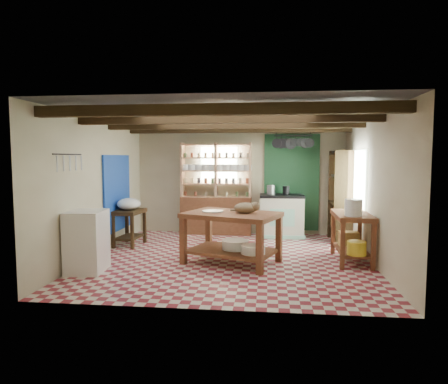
# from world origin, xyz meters

# --- Properties ---
(floor) EXTENTS (5.00, 5.00, 0.02)m
(floor) POSITION_xyz_m (0.00, 0.00, -0.01)
(floor) COLOR maroon
(floor) RESTS_ON ground
(ceiling) EXTENTS (5.00, 5.00, 0.02)m
(ceiling) POSITION_xyz_m (0.00, 0.00, 2.60)
(ceiling) COLOR #4A494F
(ceiling) RESTS_ON wall_back
(wall_back) EXTENTS (5.00, 0.04, 2.60)m
(wall_back) POSITION_xyz_m (0.00, 2.50, 1.30)
(wall_back) COLOR beige
(wall_back) RESTS_ON floor
(wall_front) EXTENTS (5.00, 0.04, 2.60)m
(wall_front) POSITION_xyz_m (0.00, -2.50, 1.30)
(wall_front) COLOR beige
(wall_front) RESTS_ON floor
(wall_left) EXTENTS (0.04, 5.00, 2.60)m
(wall_left) POSITION_xyz_m (-2.50, 0.00, 1.30)
(wall_left) COLOR beige
(wall_left) RESTS_ON floor
(wall_right) EXTENTS (0.04, 5.00, 2.60)m
(wall_right) POSITION_xyz_m (2.50, 0.00, 1.30)
(wall_right) COLOR beige
(wall_right) RESTS_ON floor
(ceiling_beams) EXTENTS (5.00, 3.80, 0.15)m
(ceiling_beams) POSITION_xyz_m (0.00, 0.00, 2.48)
(ceiling_beams) COLOR #372613
(ceiling_beams) RESTS_ON ceiling
(blue_wall_patch) EXTENTS (0.04, 1.40, 1.60)m
(blue_wall_patch) POSITION_xyz_m (-2.47, 0.90, 1.10)
(blue_wall_patch) COLOR #1642AC
(blue_wall_patch) RESTS_ON wall_left
(green_wall_patch) EXTENTS (1.30, 0.04, 2.30)m
(green_wall_patch) POSITION_xyz_m (1.25, 2.47, 1.25)
(green_wall_patch) COLOR #1C482A
(green_wall_patch) RESTS_ON wall_back
(window_back) EXTENTS (0.90, 0.02, 0.80)m
(window_back) POSITION_xyz_m (-0.50, 2.48, 1.70)
(window_back) COLOR silver
(window_back) RESTS_ON wall_back
(window_right) EXTENTS (0.02, 1.30, 1.20)m
(window_right) POSITION_xyz_m (2.48, 1.00, 1.40)
(window_right) COLOR silver
(window_right) RESTS_ON wall_right
(utensil_rail) EXTENTS (0.06, 0.90, 0.28)m
(utensil_rail) POSITION_xyz_m (-2.44, -1.20, 1.78)
(utensil_rail) COLOR black
(utensil_rail) RESTS_ON wall_left
(pot_rack) EXTENTS (0.86, 0.12, 0.36)m
(pot_rack) POSITION_xyz_m (1.25, 2.05, 2.18)
(pot_rack) COLOR black
(pot_rack) RESTS_ON ceiling
(shelving_unit) EXTENTS (1.70, 0.34, 2.20)m
(shelving_unit) POSITION_xyz_m (-0.55, 2.31, 1.10)
(shelving_unit) COLOR tan
(shelving_unit) RESTS_ON floor
(tall_rack) EXTENTS (0.40, 0.86, 2.00)m
(tall_rack) POSITION_xyz_m (2.28, 1.80, 1.00)
(tall_rack) COLOR #372613
(tall_rack) RESTS_ON floor
(work_table) EXTENTS (1.84, 1.53, 0.89)m
(work_table) POSITION_xyz_m (0.06, -0.30, 0.44)
(work_table) COLOR brown
(work_table) RESTS_ON floor
(stove) EXTENTS (1.02, 0.69, 0.99)m
(stove) POSITION_xyz_m (1.01, 2.15, 0.49)
(stove) COLOR beige
(stove) RESTS_ON floor
(prep_table) EXTENTS (0.57, 0.79, 0.76)m
(prep_table) POSITION_xyz_m (-2.20, 0.84, 0.38)
(prep_table) COLOR #372613
(prep_table) RESTS_ON floor
(white_cabinet) EXTENTS (0.60, 0.70, 0.99)m
(white_cabinet) POSITION_xyz_m (-2.22, -1.09, 0.50)
(white_cabinet) COLOR white
(white_cabinet) RESTS_ON floor
(right_counter) EXTENTS (0.63, 1.22, 0.87)m
(right_counter) POSITION_xyz_m (2.18, 0.02, 0.43)
(right_counter) COLOR brown
(right_counter) RESTS_ON floor
(cat) EXTENTS (0.46, 0.38, 0.19)m
(cat) POSITION_xyz_m (0.32, -0.34, 0.98)
(cat) COLOR #947A56
(cat) RESTS_ON work_table
(steel_tray) EXTENTS (0.48, 0.48, 0.02)m
(steel_tray) POSITION_xyz_m (-0.28, -0.22, 0.90)
(steel_tray) COLOR #98979E
(steel_tray) RESTS_ON work_table
(basin_large) EXTENTS (0.60, 0.60, 0.16)m
(basin_large) POSITION_xyz_m (0.13, -0.27, 0.32)
(basin_large) COLOR white
(basin_large) RESTS_ON work_table
(basin_small) EXTENTS (0.53, 0.53, 0.14)m
(basin_small) POSITION_xyz_m (0.45, -0.55, 0.31)
(basin_small) COLOR white
(basin_small) RESTS_ON work_table
(kettle_left) EXTENTS (0.19, 0.19, 0.22)m
(kettle_left) POSITION_xyz_m (0.76, 2.15, 1.10)
(kettle_left) COLOR #98979E
(kettle_left) RESTS_ON stove
(kettle_right) EXTENTS (0.16, 0.16, 0.20)m
(kettle_right) POSITION_xyz_m (1.11, 2.15, 1.09)
(kettle_right) COLOR black
(kettle_right) RESTS_ON stove
(enamel_bowl) EXTENTS (0.53, 0.53, 0.25)m
(enamel_bowl) POSITION_xyz_m (-2.20, 0.84, 0.88)
(enamel_bowl) COLOR white
(enamel_bowl) RESTS_ON prep_table
(white_bucket) EXTENTS (0.29, 0.29, 0.29)m
(white_bucket) POSITION_xyz_m (2.12, -0.33, 1.01)
(white_bucket) COLOR white
(white_bucket) RESTS_ON right_counter
(wicker_basket) EXTENTS (0.36, 0.29, 0.25)m
(wicker_basket) POSITION_xyz_m (2.19, 0.32, 0.35)
(wicker_basket) COLOR #AB8645
(wicker_basket) RESTS_ON right_counter
(yellow_tub) EXTENTS (0.32, 0.32, 0.23)m
(yellow_tub) POSITION_xyz_m (2.17, -0.43, 0.34)
(yellow_tub) COLOR gold
(yellow_tub) RESTS_ON right_counter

